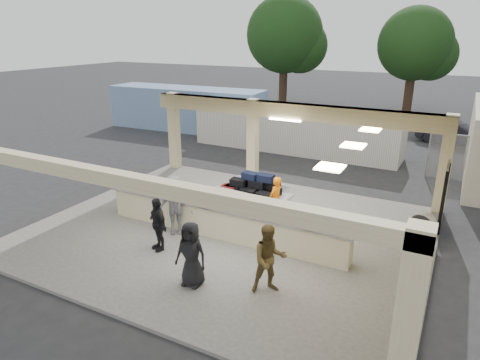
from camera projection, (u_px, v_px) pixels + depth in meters
The scene contains 15 objects.
ground at pixel (229, 233), 13.74m from camera, with size 120.00×120.00×0.00m, color #252527.
pavilion at pixel (245, 188), 13.75m from camera, with size 12.01×10.00×3.55m.
baggage_counter at pixel (221, 222), 13.13m from camera, with size 8.20×0.58×0.98m.
luggage_cart at pixel (253, 190), 15.01m from camera, with size 2.49×1.69×1.37m.
drum_fan at pixel (422, 225), 12.92m from camera, with size 0.85×0.50×0.90m.
baggage_handler at pixel (276, 200), 14.03m from camera, with size 0.58×0.32×1.58m, color orange.
passenger_a at pixel (269, 259), 10.22m from camera, with size 0.85×0.37×1.75m, color brown.
passenger_b at pixel (158, 224), 12.25m from camera, with size 0.94×0.34×1.60m, color black.
passenger_c at pixel (175, 206), 13.15m from camera, with size 1.23×0.43×1.90m, color #505156.
passenger_d at pixel (191, 254), 10.50m from camera, with size 0.83×0.34×1.69m, color black.
car_dark at pixel (455, 133), 24.25m from camera, with size 1.39×3.93×1.31m, color black.
container_white at pixel (295, 129), 22.81m from camera, with size 11.12×2.22×2.41m, color silver.
container_blue at pixel (187, 109), 27.75m from camera, with size 10.37×2.49×2.70m, color #759ABB.
tree_left at pixel (289, 38), 35.46m from camera, with size 6.60×6.30×9.00m.
tree_mid at pixel (419, 47), 32.96m from camera, with size 6.00×5.60×8.00m.
Camera 1 is at (6.06, -10.83, 6.14)m, focal length 32.00 mm.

